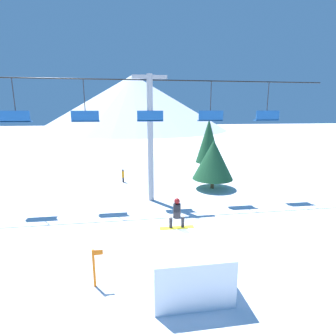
{
  "coord_description": "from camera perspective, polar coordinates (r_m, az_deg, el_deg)",
  "views": [
    {
      "loc": [
        -2.16,
        -9.82,
        6.58
      ],
      "look_at": [
        -0.12,
        3.64,
        3.56
      ],
      "focal_mm": 28.0,
      "sensor_mm": 36.0,
      "label": 1
    }
  ],
  "objects": [
    {
      "name": "ground_plane",
      "position": [
        12.02,
        3.36,
        -20.71
      ],
      "size": [
        220.0,
        220.0,
        0.0
      ],
      "primitive_type": "plane",
      "color": "white"
    },
    {
      "name": "mountain_ridge",
      "position": [
        92.21,
        -7.5,
        13.93
      ],
      "size": [
        62.74,
        62.74,
        18.07
      ],
      "color": "silver",
      "rests_on": "ground_plane"
    },
    {
      "name": "snow_ramp",
      "position": [
        10.71,
        3.94,
        -19.66
      ],
      "size": [
        2.76,
        3.25,
        1.76
      ],
      "color": "white",
      "rests_on": "ground_plane"
    },
    {
      "name": "snowboarder",
      "position": [
        10.98,
        1.95,
        -9.83
      ],
      "size": [
        1.45,
        0.31,
        1.3
      ],
      "color": "yellow",
      "rests_on": "snow_ramp"
    },
    {
      "name": "chairlift",
      "position": [
        18.63,
        -3.89,
        9.09
      ],
      "size": [
        25.59,
        0.44,
        8.97
      ],
      "color": "#9E9EA3",
      "rests_on": "ground_plane"
    },
    {
      "name": "pine_tree_near",
      "position": [
        22.3,
        9.8,
        1.81
      ],
      "size": [
        3.43,
        3.43,
        4.16
      ],
      "color": "#4C3823",
      "rests_on": "ground_plane"
    },
    {
      "name": "pine_tree_far",
      "position": [
        29.38,
        8.81,
        5.88
      ],
      "size": [
        2.73,
        2.73,
        5.67
      ],
      "color": "#4C3823",
      "rests_on": "ground_plane"
    },
    {
      "name": "trail_marker",
      "position": [
        10.87,
        -15.74,
        -20.02
      ],
      "size": [
        0.41,
        0.1,
        1.52
      ],
      "color": "orange",
      "rests_on": "ground_plane"
    },
    {
      "name": "distant_skier",
      "position": [
        24.63,
        -9.76,
        -1.56
      ],
      "size": [
        0.24,
        0.24,
        1.23
      ],
      "color": "black",
      "rests_on": "ground_plane"
    }
  ]
}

